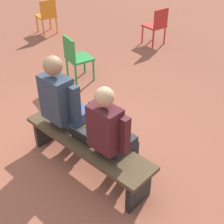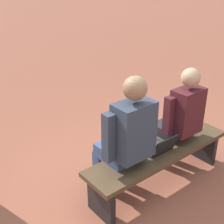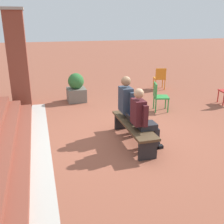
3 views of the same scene
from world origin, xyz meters
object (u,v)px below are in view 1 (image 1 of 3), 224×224
at_px(bench, 87,146).
at_px(plastic_chair_far_left, 75,56).
at_px(person_adult, 65,103).
at_px(laptop, 84,136).
at_px(plastic_chair_near_bench_right, 157,24).
at_px(plastic_chair_foreground, 47,14).
at_px(person_student, 112,133).

relative_size(bench, plastic_chair_far_left, 2.14).
bearing_deg(person_adult, laptop, 168.53).
xyz_separation_m(person_adult, plastic_chair_far_left, (1.39, -1.39, -0.26)).
bearing_deg(bench, plastic_chair_near_bench_right, -65.17).
xyz_separation_m(bench, person_adult, (0.44, -0.07, 0.38)).
bearing_deg(laptop, person_adult, -11.47).
xyz_separation_m(person_adult, plastic_chair_foreground, (3.74, -2.56, -0.26)).
bearing_deg(person_adult, plastic_chair_far_left, -44.97).
relative_size(laptop, plastic_chair_near_bench_right, 0.38).
distance_m(plastic_chair_far_left, plastic_chair_near_bench_right, 2.39).
bearing_deg(bench, laptop, 21.05).
height_order(person_student, plastic_chair_near_bench_right, person_student).
relative_size(bench, plastic_chair_near_bench_right, 2.14).
distance_m(person_adult, laptop, 0.48).
relative_size(person_student, plastic_chair_far_left, 1.56).
bearing_deg(plastic_chair_far_left, plastic_chair_foreground, -26.41).
bearing_deg(plastic_chair_far_left, person_student, 147.30).
bearing_deg(plastic_chair_foreground, laptop, 147.53).
distance_m(laptop, plastic_chair_foreground, 4.91).
bearing_deg(laptop, bench, -158.95).
distance_m(bench, person_student, 0.49).
height_order(plastic_chair_foreground, plastic_chair_far_left, same).
bearing_deg(bench, person_adult, -9.14).
xyz_separation_m(laptop, plastic_chair_near_bench_right, (1.75, -3.86, -0.02)).
height_order(bench, person_student, person_student).
bearing_deg(bench, plastic_chair_far_left, -38.60).
height_order(bench, plastic_chair_far_left, plastic_chair_far_left).
height_order(person_student, laptop, person_student).
height_order(person_adult, plastic_chair_far_left, person_adult).
xyz_separation_m(plastic_chair_foreground, plastic_chair_near_bench_right, (-2.40, -1.23, 0.00)).
relative_size(laptop, plastic_chair_far_left, 0.38).
relative_size(plastic_chair_foreground, plastic_chair_far_left, 1.00).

